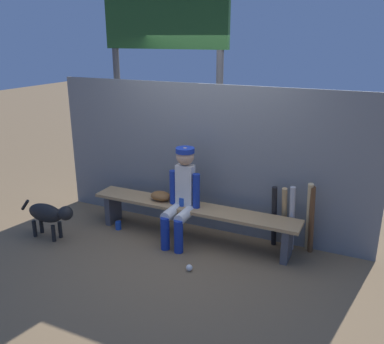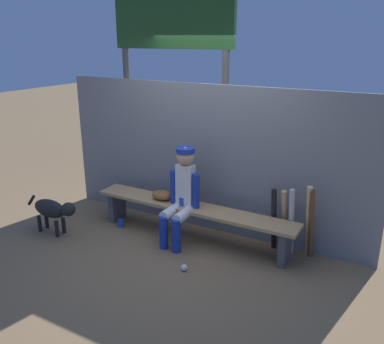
{
  "view_description": "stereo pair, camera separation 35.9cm",
  "coord_description": "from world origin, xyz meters",
  "px_view_note": "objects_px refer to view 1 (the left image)",
  "views": [
    {
      "loc": [
        2.01,
        -4.31,
        2.48
      ],
      "look_at": [
        0.0,
        0.0,
        0.91
      ],
      "focal_mm": 38.37,
      "sensor_mm": 36.0,
      "label": 1
    },
    {
      "loc": [
        2.33,
        -4.14,
        2.48
      ],
      "look_at": [
        0.0,
        0.0,
        0.91
      ],
      "focal_mm": 38.37,
      "sensor_mm": 36.0,
      "label": 2
    }
  ],
  "objects_px": {
    "bat_aluminum_silver": "(292,219)",
    "bat_wood_dark": "(311,220)",
    "player_seated": "(181,193)",
    "bat_aluminum_black": "(274,216)",
    "dugout_bench": "(192,213)",
    "bat_wood_tan": "(284,217)",
    "cup_on_ground": "(118,225)",
    "baseball": "(189,268)",
    "scoreboard": "(168,46)",
    "cup_on_bench": "(182,202)",
    "baseball_glove": "(161,196)",
    "bat_wood_natural": "(309,218)",
    "dog": "(49,214)"
  },
  "relations": [
    {
      "from": "bat_aluminum_silver",
      "to": "cup_on_ground",
      "type": "distance_m",
      "value": 2.29
    },
    {
      "from": "bat_aluminum_black",
      "to": "bat_wood_dark",
      "type": "xyz_separation_m",
      "value": [
        0.44,
        -0.01,
        0.04
      ]
    },
    {
      "from": "player_seated",
      "to": "scoreboard",
      "type": "distance_m",
      "value": 2.26
    },
    {
      "from": "player_seated",
      "to": "cup_on_bench",
      "type": "relative_size",
      "value": 10.96
    },
    {
      "from": "baseball",
      "to": "scoreboard",
      "type": "distance_m",
      "value": 3.19
    },
    {
      "from": "cup_on_bench",
      "to": "dog",
      "type": "distance_m",
      "value": 1.71
    },
    {
      "from": "cup_on_bench",
      "to": "cup_on_ground",
      "type": "bearing_deg",
      "value": -171.86
    },
    {
      "from": "player_seated",
      "to": "bat_wood_dark",
      "type": "xyz_separation_m",
      "value": [
        1.52,
        0.35,
        -0.21
      ]
    },
    {
      "from": "player_seated",
      "to": "scoreboard",
      "type": "bearing_deg",
      "value": 123.23
    },
    {
      "from": "cup_on_bench",
      "to": "scoreboard",
      "type": "height_order",
      "value": "scoreboard"
    },
    {
      "from": "bat_wood_tan",
      "to": "bat_aluminum_silver",
      "type": "height_order",
      "value": "bat_aluminum_silver"
    },
    {
      "from": "baseball",
      "to": "dog",
      "type": "distance_m",
      "value": 1.98
    },
    {
      "from": "bat_wood_dark",
      "to": "cup_on_ground",
      "type": "bearing_deg",
      "value": -170.44
    },
    {
      "from": "baseball_glove",
      "to": "baseball",
      "type": "xyz_separation_m",
      "value": [
        0.75,
        -0.7,
        -0.48
      ]
    },
    {
      "from": "bat_aluminum_black",
      "to": "bat_wood_dark",
      "type": "height_order",
      "value": "bat_wood_dark"
    },
    {
      "from": "dugout_bench",
      "to": "bat_aluminum_black",
      "type": "relative_size",
      "value": 3.41
    },
    {
      "from": "cup_on_bench",
      "to": "dugout_bench",
      "type": "bearing_deg",
      "value": 20.13
    },
    {
      "from": "baseball_glove",
      "to": "cup_on_ground",
      "type": "xyz_separation_m",
      "value": [
        -0.57,
        -0.17,
        -0.46
      ]
    },
    {
      "from": "dugout_bench",
      "to": "bat_wood_tan",
      "type": "bearing_deg",
      "value": 14.56
    },
    {
      "from": "bat_aluminum_silver",
      "to": "baseball_glove",
      "type": "bearing_deg",
      "value": -172.18
    },
    {
      "from": "bat_wood_dark",
      "to": "bat_aluminum_silver",
      "type": "bearing_deg",
      "value": -176.58
    },
    {
      "from": "dugout_bench",
      "to": "cup_on_bench",
      "type": "xyz_separation_m",
      "value": [
        -0.12,
        -0.04,
        0.15
      ]
    },
    {
      "from": "player_seated",
      "to": "bat_wood_natural",
      "type": "xyz_separation_m",
      "value": [
        1.49,
        0.37,
        -0.19
      ]
    },
    {
      "from": "bat_wood_dark",
      "to": "cup_on_ground",
      "type": "xyz_separation_m",
      "value": [
        -2.45,
        -0.41,
        -0.39
      ]
    },
    {
      "from": "bat_aluminum_silver",
      "to": "bat_wood_dark",
      "type": "distance_m",
      "value": 0.23
    },
    {
      "from": "player_seated",
      "to": "cup_on_ground",
      "type": "bearing_deg",
      "value": -176.11
    },
    {
      "from": "dugout_bench",
      "to": "bat_wood_dark",
      "type": "bearing_deg",
      "value": 9.56
    },
    {
      "from": "scoreboard",
      "to": "bat_aluminum_black",
      "type": "bearing_deg",
      "value": -24.95
    },
    {
      "from": "dugout_bench",
      "to": "cup_on_bench",
      "type": "height_order",
      "value": "cup_on_bench"
    },
    {
      "from": "bat_wood_natural",
      "to": "dugout_bench",
      "type": "bearing_deg",
      "value": -169.23
    },
    {
      "from": "bat_aluminum_black",
      "to": "bat_aluminum_silver",
      "type": "bearing_deg",
      "value": -5.38
    },
    {
      "from": "bat_wood_tan",
      "to": "scoreboard",
      "type": "height_order",
      "value": "scoreboard"
    },
    {
      "from": "bat_aluminum_black",
      "to": "scoreboard",
      "type": "bearing_deg",
      "value": 155.05
    },
    {
      "from": "bat_wood_natural",
      "to": "baseball",
      "type": "xyz_separation_m",
      "value": [
        -1.1,
        -0.97,
        -0.42
      ]
    },
    {
      "from": "bat_aluminum_silver",
      "to": "scoreboard",
      "type": "distance_m",
      "value": 3.0
    },
    {
      "from": "baseball",
      "to": "scoreboard",
      "type": "bearing_deg",
      "value": 123.21
    },
    {
      "from": "bat_aluminum_silver",
      "to": "bat_wood_natural",
      "type": "bearing_deg",
      "value": 11.33
    },
    {
      "from": "bat_wood_tan",
      "to": "cup_on_ground",
      "type": "xyz_separation_m",
      "value": [
        -2.12,
        -0.46,
        -0.35
      ]
    },
    {
      "from": "bat_wood_tan",
      "to": "cup_on_ground",
      "type": "bearing_deg",
      "value": -167.82
    },
    {
      "from": "bat_wood_tan",
      "to": "cup_on_bench",
      "type": "height_order",
      "value": "bat_wood_tan"
    },
    {
      "from": "bat_aluminum_silver",
      "to": "bat_wood_dark",
      "type": "relative_size",
      "value": 0.95
    },
    {
      "from": "player_seated",
      "to": "bat_aluminum_silver",
      "type": "relative_size",
      "value": 1.44
    },
    {
      "from": "player_seated",
      "to": "bat_aluminum_black",
      "type": "height_order",
      "value": "player_seated"
    },
    {
      "from": "baseball_glove",
      "to": "bat_aluminum_black",
      "type": "distance_m",
      "value": 1.46
    },
    {
      "from": "bat_aluminum_silver",
      "to": "baseball",
      "type": "relative_size",
      "value": 11.33
    },
    {
      "from": "dugout_bench",
      "to": "bat_wood_tan",
      "type": "height_order",
      "value": "bat_wood_tan"
    },
    {
      "from": "cup_on_ground",
      "to": "baseball_glove",
      "type": "bearing_deg",
      "value": 16.74
    },
    {
      "from": "bat_wood_dark",
      "to": "dog",
      "type": "distance_m",
      "value": 3.25
    },
    {
      "from": "player_seated",
      "to": "bat_aluminum_black",
      "type": "relative_size",
      "value": 1.5
    },
    {
      "from": "baseball_glove",
      "to": "baseball",
      "type": "bearing_deg",
      "value": -43.35
    }
  ]
}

